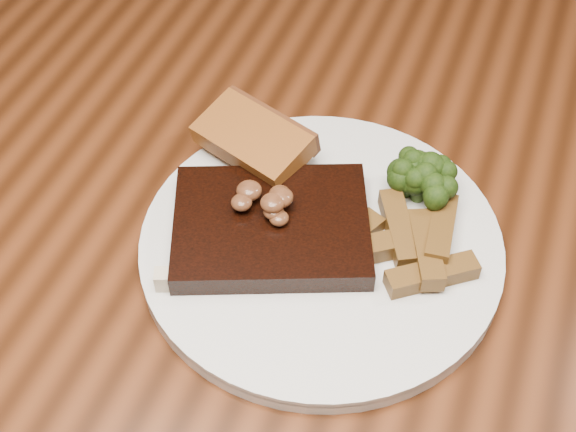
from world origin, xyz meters
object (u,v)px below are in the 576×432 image
chair_far (551,107)px  plate (321,246)px  steak (271,228)px  garlic_bread (253,155)px  potato_wedges (405,254)px  dining_table (296,290)px

chair_far → plate: chair_far is taller
plate → steak: 0.05m
plate → garlic_bread: size_ratio=3.01×
garlic_bread → potato_wedges: potato_wedges is taller
plate → garlic_bread: 0.11m
dining_table → plate: size_ratio=5.24×
chair_far → steak: chair_far is taller
steak → plate: bearing=-8.7°
chair_far → steak: size_ratio=5.28×
dining_table → chair_far: size_ratio=1.87×
steak → potato_wedges: bearing=-15.8°
garlic_bread → plate: bearing=-17.0°
chair_far → garlic_bread: 0.67m
dining_table → steak: size_ratio=9.90×
dining_table → potato_wedges: bearing=-8.2°
dining_table → potato_wedges: (0.10, -0.01, 0.12)m
dining_table → garlic_bread: garlic_bread is taller
steak → dining_table: bearing=41.1°
chair_far → plate: bearing=79.0°
chair_far → potato_wedges: (-0.11, -0.60, 0.31)m
chair_far → plate: size_ratio=2.80×
potato_wedges → plate: bearing=-178.3°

